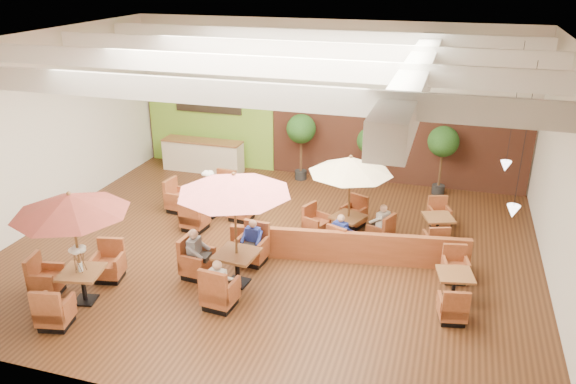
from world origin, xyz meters
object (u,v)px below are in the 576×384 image
at_px(table_0, 71,224).
at_px(topiary_1, 370,143).
at_px(table_4, 454,287).
at_px(diner_3, 342,230).
at_px(topiary_0, 301,131).
at_px(table_1, 232,205).
at_px(table_5, 437,228).
at_px(diner_4, 381,220).
at_px(topiary_2, 443,144).
at_px(table_2, 350,183).
at_px(table_3, 210,202).
at_px(diner_1, 252,237).
at_px(diner_2, 196,249).
at_px(service_counter, 203,156).
at_px(diner_0, 219,279).
at_px(booth_divider, 348,247).

distance_m(table_0, topiary_1, 10.36).
height_order(table_4, diner_3, diner_3).
bearing_deg(topiary_0, table_1, -87.06).
bearing_deg(table_5, diner_4, -172.23).
relative_size(topiary_0, topiary_2, 1.01).
bearing_deg(table_5, topiary_1, 106.66).
relative_size(table_2, topiary_2, 1.11).
relative_size(table_3, table_5, 1.15).
xyz_separation_m(table_1, diner_1, (0.08, 1.06, -1.33)).
distance_m(table_5, topiary_2, 3.69).
xyz_separation_m(table_4, diner_4, (-2.02, 2.29, 0.40)).
bearing_deg(table_0, diner_1, 30.01).
distance_m(table_4, diner_1, 5.05).
relative_size(topiary_0, topiary_1, 1.13).
xyz_separation_m(table_4, topiary_0, (-5.48, 6.47, 1.44)).
xyz_separation_m(diner_1, diner_2, (-1.06, -1.06, 0.03)).
height_order(table_2, table_5, table_2).
bearing_deg(service_counter, topiary_2, 1.34).
bearing_deg(topiary_2, table_5, -87.66).
distance_m(service_counter, table_5, 9.24).
distance_m(topiary_1, diner_2, 7.91).
height_order(table_2, topiary_1, table_2).
xyz_separation_m(service_counter, diner_0, (4.17, -8.12, 0.16)).
height_order(table_4, diner_2, diner_2).
relative_size(table_0, topiary_1, 1.32).
bearing_deg(diner_4, diner_2, 157.52).
height_order(table_2, diner_3, table_2).
bearing_deg(topiary_1, table_2, -88.39).
relative_size(table_0, table_2, 1.06).
height_order(service_counter, table_1, table_1).
relative_size(table_2, diner_1, 3.53).
bearing_deg(diner_2, table_1, 88.91).
bearing_deg(topiary_2, table_1, -121.41).
bearing_deg(diner_0, table_1, 104.54).
relative_size(topiary_2, diner_2, 2.82).
xyz_separation_m(table_5, diner_1, (-4.49, -2.79, 0.41)).
bearing_deg(diner_2, topiary_2, 142.15).
height_order(booth_divider, table_3, table_3).
relative_size(table_2, table_5, 1.06).
bearing_deg(booth_divider, table_5, 34.26).
height_order(diner_0, diner_4, diner_0).
height_order(service_counter, diner_2, diner_2).
bearing_deg(table_2, diner_0, -94.26).
relative_size(table_1, diner_2, 3.47).
bearing_deg(service_counter, table_0, -83.38).
bearing_deg(table_0, diner_3, 24.96).
height_order(diner_2, diner_4, diner_2).
height_order(table_3, table_4, table_3).
xyz_separation_m(service_counter, booth_divider, (6.51, -5.25, -0.16)).
xyz_separation_m(table_3, diner_3, (4.38, -1.28, 0.29)).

